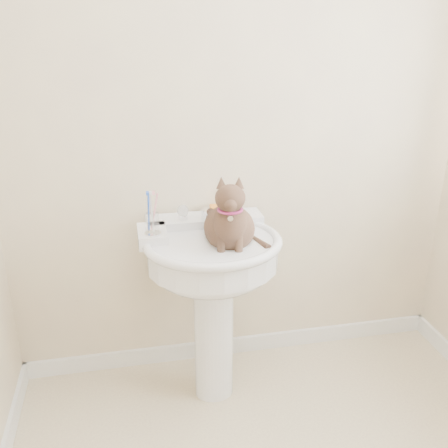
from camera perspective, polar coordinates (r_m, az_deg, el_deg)
wall_back at (r=2.31m, az=1.74°, el=11.59°), size 2.20×0.00×2.50m
baseboard_back at (r=2.79m, az=1.50°, el=-13.64°), size 2.20×0.02×0.09m
pedestal_sink at (r=2.20m, az=-1.35°, el=-5.27°), size 0.61×0.60×0.84m
faucet at (r=2.24m, az=-2.03°, el=1.53°), size 0.28×0.12×0.14m
soap_bar at (r=2.35m, az=-0.48°, el=1.77°), size 0.09×0.06×0.03m
toothbrush_cup at (r=2.10m, az=-8.21°, el=0.06°), size 0.07×0.07×0.19m
cat at (r=2.07m, az=0.72°, el=0.02°), size 0.24×0.30×0.43m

